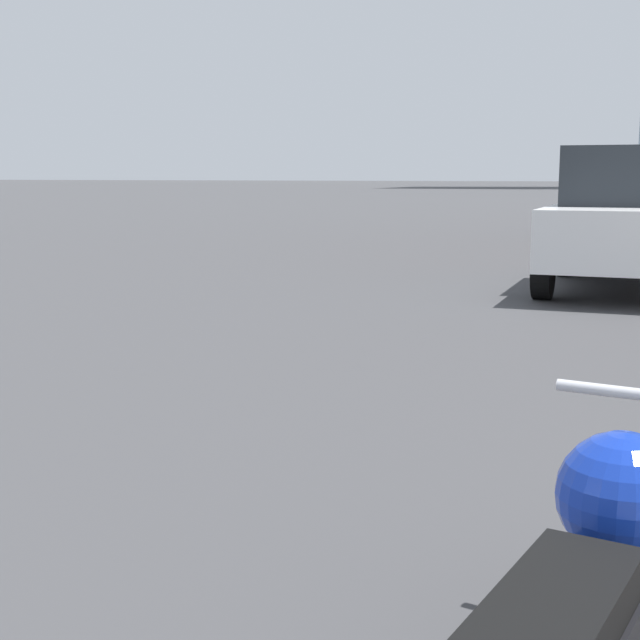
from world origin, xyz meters
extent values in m
sphere|color=#1433AD|center=(3.70, 4.42, 0.59)|extent=(0.32, 0.32, 0.32)
cube|color=black|center=(3.62, 3.89, 0.52)|extent=(0.30, 0.62, 0.10)
cube|color=silver|center=(3.16, 13.45, 0.68)|extent=(1.98, 4.02, 0.65)
cube|color=#23282D|center=(3.16, 13.45, 1.34)|extent=(1.64, 1.95, 0.67)
cylinder|color=black|center=(2.23, 14.65, 0.35)|extent=(0.22, 0.71, 0.70)
cylinder|color=black|center=(2.31, 12.20, 0.35)|extent=(0.22, 0.71, 0.70)
cylinder|color=black|center=(2.39, 23.20, 0.31)|extent=(0.26, 0.64, 0.63)
camera|label=1|loc=(3.82, 2.25, 1.36)|focal=50.00mm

